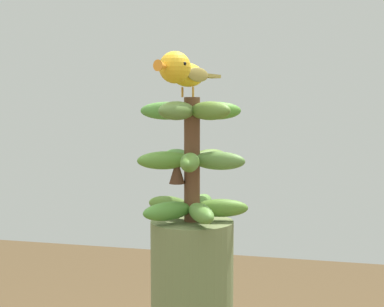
% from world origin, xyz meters
% --- Properties ---
extents(banana_bunch, '(0.26, 0.26, 0.28)m').
position_xyz_m(banana_bunch, '(0.00, 0.00, 1.34)').
color(banana_bunch, brown).
rests_on(banana_bunch, banana_tree).
extents(perched_bird, '(0.11, 0.23, 0.10)m').
position_xyz_m(perched_bird, '(0.02, 0.03, 1.54)').
color(perched_bird, '#C68933').
rests_on(perched_bird, banana_bunch).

